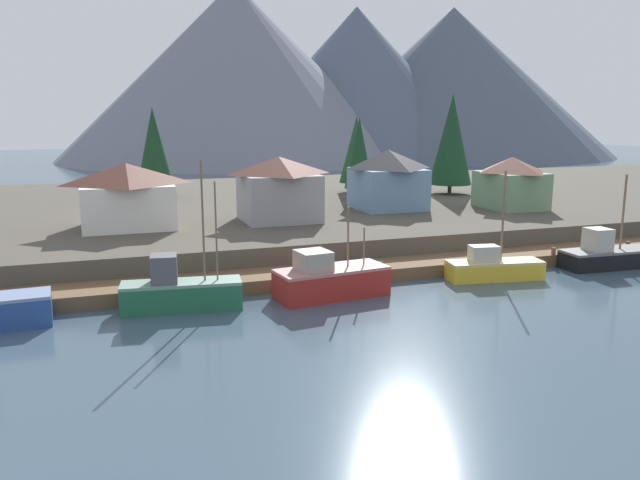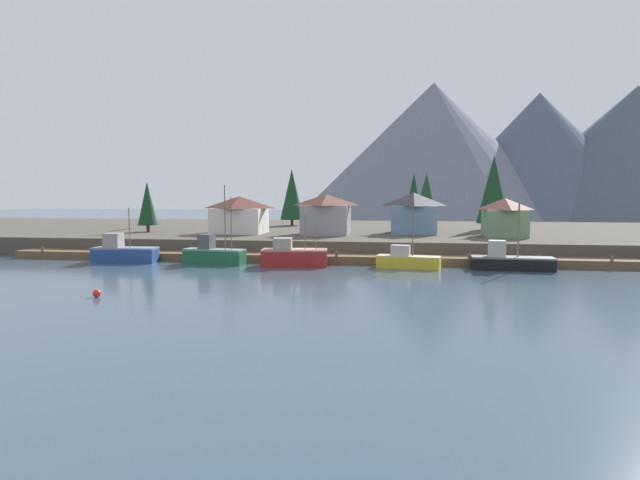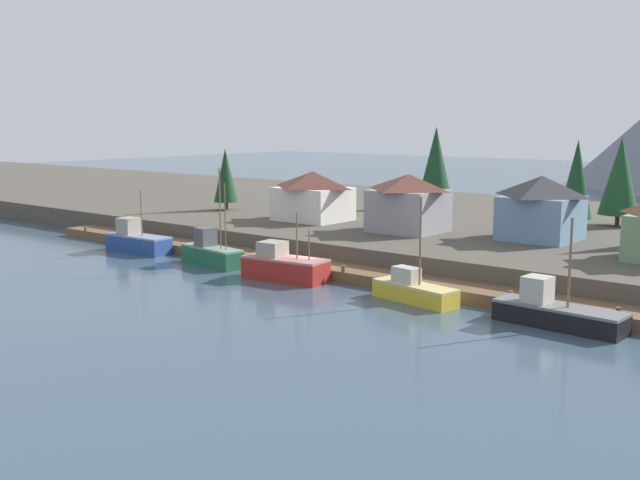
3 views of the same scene
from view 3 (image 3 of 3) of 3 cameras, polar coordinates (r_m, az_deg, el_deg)
ground_plane at (r=85.47m, az=7.80°, el=-1.03°), size 400.00×400.00×1.00m
dock at (r=70.84m, az=0.11°, el=-2.20°), size 80.00×4.00×1.60m
shoreline_bank at (r=95.51m, az=11.62°, el=0.99°), size 400.00×56.00×2.50m
fishing_boat_blue at (r=84.92m, az=-13.73°, el=-0.07°), size 8.20×3.08×7.00m
fishing_boat_green at (r=75.75m, az=-8.27°, el=-1.00°), size 7.93×3.18×9.82m
fishing_boat_red at (r=68.24m, az=-2.76°, el=-2.01°), size 8.18×3.99×6.29m
fishing_boat_yellow at (r=60.45m, az=7.13°, el=-3.82°), size 7.66×3.43×8.47m
fishing_boat_black at (r=55.38m, az=17.50°, el=-5.26°), size 9.22×3.13×7.79m
house_grey at (r=81.09m, az=6.74°, el=2.85°), size 7.39×6.97×6.20m
house_white at (r=89.96m, az=-0.54°, el=3.41°), size 8.35×7.07×5.86m
house_blue at (r=78.10m, az=16.46°, el=2.40°), size 7.23×7.23×6.43m
conifer_near_left at (r=91.30m, az=21.84°, el=4.54°), size 4.46×4.46×10.06m
conifer_mid_left at (r=101.09m, az=-7.19°, el=4.90°), size 3.21×3.21×8.25m
conifer_mid_right at (r=85.77m, az=18.91°, el=4.39°), size 3.49×3.49×9.88m
conifer_back_left at (r=104.57m, az=8.78°, el=5.82°), size 4.60×4.60×11.09m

